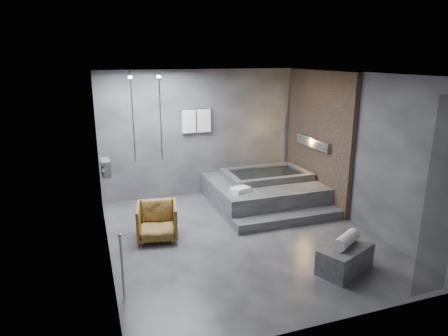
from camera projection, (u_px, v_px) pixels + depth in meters
name	position (u px, v px, depth m)	size (l,w,h in m)	color
room	(260.00, 136.00, 6.88)	(5.00, 5.04, 2.82)	#2B2B2E
tub_deck	(263.00, 192.00, 8.58)	(2.20, 2.00, 0.50)	#303032
tub_step	(289.00, 219.00, 7.55)	(2.20, 0.36, 0.18)	#303032
concrete_bench	(345.00, 259.00, 5.87)	(0.85, 0.47, 0.38)	#333335
driftwood_chair	(157.00, 221.00, 6.88)	(0.68, 0.70, 0.63)	#483012
rolled_towel	(346.00, 240.00, 5.83)	(0.19, 0.19, 0.52)	white
deck_towel	(241.00, 190.00, 7.81)	(0.34, 0.25, 0.09)	white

